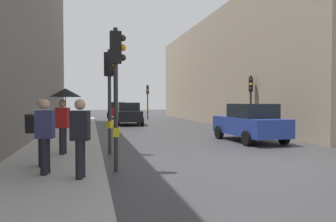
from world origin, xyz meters
The scene contains 14 objects.
ground_plane centered at (0.00, 0.00, 0.00)m, with size 120.00×120.00×0.00m, color #38383A.
sidewalk_kerb centered at (-5.99, 6.00, 0.08)m, with size 2.84×40.00×0.16m, color #A8A5A0.
building_facade_right centered at (10.57, 17.16, 4.46)m, with size 12.00×29.41×8.92m, color gray.
traffic_light_far_median centered at (0.76, 23.77, 2.45)m, with size 0.25×0.43×3.55m.
traffic_light_near_left centered at (-4.25, -0.01, 2.64)m, with size 0.43×0.24×3.82m.
traffic_light_near_right centered at (-4.25, 2.86, 2.55)m, with size 0.44×0.38×3.70m.
traffic_light_mid_street centered at (4.26, 8.59, 2.34)m, with size 0.35×0.45×3.39m.
car_blue_van centered at (2.27, 4.92, 0.88)m, with size 2.18×4.28×1.76m.
car_red_sedan centered at (-2.13, 26.40, 0.88)m, with size 2.04×4.21×1.76m.
car_dark_suv centered at (-1.98, 16.84, 0.88)m, with size 2.16×4.27×1.76m.
pedestrian_with_umbrella centered at (-5.74, 2.22, 1.84)m, with size 1.00×1.00×2.14m.
pedestrian_with_grey_backpack centered at (-6.02, -0.64, 1.16)m, with size 0.64×0.39×1.77m.
pedestrian_with_black_backpack centered at (-6.23, 0.32, 1.16)m, with size 0.65×0.40×1.77m.
pedestrian_in_dark_coat centered at (-5.16, -1.26, 1.13)m, with size 0.45×0.36×1.77m.
Camera 1 is at (-4.93, -8.64, 1.89)m, focal length 34.29 mm.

